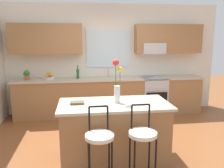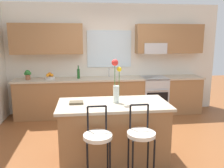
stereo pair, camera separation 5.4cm
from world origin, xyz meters
name	(u,v)px [view 2 (the right image)]	position (x,y,z in m)	size (l,w,h in m)	color
ground_plane	(122,144)	(0.00, 0.00, 0.00)	(14.00, 14.00, 0.00)	brown
back_wall_assembly	(110,53)	(0.02, 1.99, 1.50)	(5.60, 0.50, 2.70)	silver
counter_run	(111,96)	(0.00, 1.70, 0.47)	(4.56, 0.64, 0.92)	#996B42
sink_faucet	(109,71)	(-0.02, 1.84, 1.06)	(0.02, 0.13, 0.23)	#B7BABC
oven_range	(154,95)	(1.09, 1.68, 0.46)	(0.60, 0.64, 0.92)	#B7BABC
kitchen_island	(113,132)	(-0.22, -0.49, 0.46)	(1.65, 0.83, 0.92)	#996B42
bar_stool_near	(98,140)	(-0.50, -1.12, 0.64)	(0.36, 0.36, 1.04)	black
bar_stool_middle	(141,138)	(0.05, -1.12, 0.64)	(0.36, 0.36, 1.04)	black
flower_vase	(116,83)	(-0.18, -0.48, 1.22)	(0.15, 0.10, 0.65)	silver
cookbook	(76,103)	(-0.77, -0.46, 0.94)	(0.20, 0.15, 0.03)	brown
fruit_bowl_oranges	(50,77)	(-1.44, 1.70, 0.98)	(0.24, 0.24, 0.16)	silver
bottle_olive_oil	(78,73)	(-0.77, 1.70, 1.04)	(0.06, 0.06, 0.31)	#1E5923
potted_plant_small	(28,74)	(-1.94, 1.70, 1.05)	(0.17, 0.12, 0.23)	#9E5B3D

